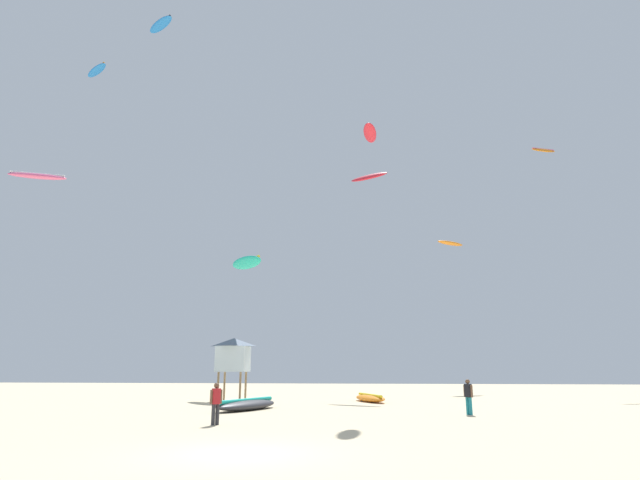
# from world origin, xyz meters

# --- Properties ---
(ground_plane) EXTENTS (120.00, 120.00, 0.00)m
(ground_plane) POSITION_xyz_m (0.00, 0.00, 0.00)
(ground_plane) COLOR beige
(person_foreground) EXTENTS (0.40, 0.41, 1.60)m
(person_foreground) POSITION_xyz_m (-2.66, 6.65, 0.94)
(person_foreground) COLOR #2D2D33
(person_foreground) RESTS_ON ground
(person_midground) EXTENTS (0.38, 0.45, 1.64)m
(person_midground) POSITION_xyz_m (8.04, 12.27, 0.96)
(person_midground) COLOR teal
(person_midground) RESTS_ON ground
(kite_grounded_near) EXTENTS (3.17, 5.14, 0.64)m
(kite_grounded_near) POSITION_xyz_m (-3.18, 13.91, 0.29)
(kite_grounded_near) COLOR #2D2D33
(kite_grounded_near) RESTS_ON ground
(kite_grounded_mid) EXTENTS (2.68, 4.36, 0.53)m
(kite_grounded_mid) POSITION_xyz_m (3.24, 21.34, 0.24)
(kite_grounded_mid) COLOR orange
(kite_grounded_mid) RESTS_ON ground
(lifeguard_tower) EXTENTS (2.30, 2.30, 4.15)m
(lifeguard_tower) POSITION_xyz_m (-6.03, 21.38, 3.05)
(lifeguard_tower) COLOR #8C704C
(lifeguard_tower) RESTS_ON ground
(kite_aloft_0) EXTENTS (3.81, 4.01, 1.06)m
(kite_aloft_0) POSITION_xyz_m (-6.39, 25.59, 10.30)
(kite_aloft_0) COLOR #19B29E
(kite_aloft_1) EXTENTS (3.79, 2.29, 0.59)m
(kite_aloft_1) POSITION_xyz_m (-18.73, 16.62, 14.73)
(kite_aloft_1) COLOR #E5598C
(kite_aloft_2) EXTENTS (2.76, 2.38, 0.37)m
(kite_aloft_2) POSITION_xyz_m (-11.90, 18.64, 27.41)
(kite_aloft_2) COLOR blue
(kite_aloft_3) EXTENTS (0.93, 2.80, 0.36)m
(kite_aloft_3) POSITION_xyz_m (3.66, 15.42, 16.21)
(kite_aloft_3) COLOR red
(kite_aloft_4) EXTENTS (2.88, 2.54, 0.45)m
(kite_aloft_4) POSITION_xyz_m (-19.16, 22.79, 26.56)
(kite_aloft_4) COLOR blue
(kite_aloft_5) EXTENTS (2.79, 1.61, 0.69)m
(kite_aloft_5) POSITION_xyz_m (21.24, 37.20, 23.75)
(kite_aloft_5) COLOR orange
(kite_aloft_6) EXTENTS (3.37, 3.06, 0.43)m
(kite_aloft_6) POSITION_xyz_m (11.63, 38.96, 14.62)
(kite_aloft_6) COLOR orange
(kite_aloft_7) EXTENTS (3.77, 2.67, 0.89)m
(kite_aloft_7) POSITION_xyz_m (3.48, 30.85, 19.14)
(kite_aloft_7) COLOR red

